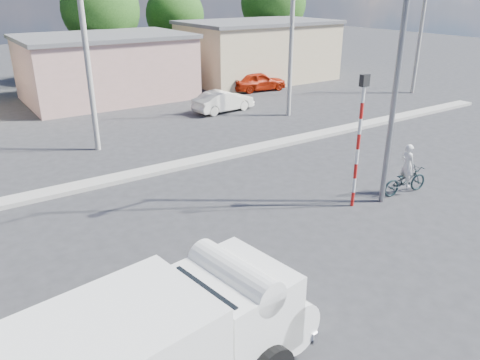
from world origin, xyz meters
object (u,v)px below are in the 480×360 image
truck (164,347)px  bicycle (405,180)px  traffic_pole (359,131)px  streetlight (397,52)px  car_red (258,81)px  cyclist (406,173)px  car_cream (223,101)px

truck → bicycle: (10.94, 3.68, -0.81)m
bicycle → traffic_pole: traffic_pole is taller
bicycle → streetlight: streetlight is taller
streetlight → truck: bearing=-159.1°
truck → car_red: truck is taller
truck → car_red: size_ratio=1.51×
truck → streetlight: bearing=12.5°
cyclist → car_cream: 13.61m
bicycle → streetlight: size_ratio=0.21×
streetlight → car_cream: bearing=80.6°
truck → traffic_pole: size_ratio=1.36×
bicycle → car_red: car_red is taller
truck → traffic_pole: (8.66, 3.96, 1.29)m
bicycle → streetlight: bearing=97.6°
traffic_pole → car_red: bearing=63.8°
truck → bicycle: 11.57m
traffic_pole → streetlight: (0.94, -0.30, 2.37)m
car_red → streetlight: 19.31m
traffic_pole → streetlight: streetlight is taller
bicycle → car_cream: (0.90, 13.58, 0.12)m
car_cream → streetlight: size_ratio=0.41×
truck → car_cream: truck is taller
cyclist → streetlight: streetlight is taller
traffic_pole → truck: bearing=-155.4°
bicycle → cyclist: bearing=0.0°
traffic_pole → streetlight: 2.56m
car_cream → truck: bearing=140.1°
truck → traffic_pole: 9.61m
car_red → streetlight: bearing=163.6°
traffic_pole → streetlight: size_ratio=0.48×
cyclist → streetlight: 4.41m
car_red → car_cream: bearing=132.3°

